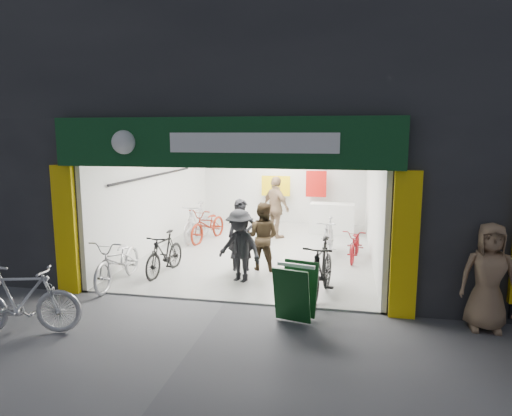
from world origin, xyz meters
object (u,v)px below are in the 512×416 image
(pedestrian_near, at_px, (489,277))
(sandwich_board, at_px, (296,291))
(bike_left_front, at_px, (118,261))
(bike_right_front, at_px, (321,270))
(parked_bike, at_px, (21,300))

(pedestrian_near, distance_m, sandwich_board, 3.15)
(bike_left_front, bearing_deg, bike_right_front, -2.02)
(parked_bike, relative_size, pedestrian_near, 1.05)
(bike_right_front, bearing_deg, sandwich_board, -98.95)
(parked_bike, height_order, sandwich_board, parked_bike)
(parked_bike, height_order, pedestrian_near, pedestrian_near)
(parked_bike, xyz_separation_m, pedestrian_near, (7.39, 1.66, 0.33))
(bike_right_front, relative_size, pedestrian_near, 1.09)
(pedestrian_near, relative_size, sandwich_board, 1.84)
(bike_left_front, relative_size, sandwich_board, 2.04)
(bike_left_front, relative_size, bike_right_front, 1.02)
(bike_right_front, xyz_separation_m, parked_bike, (-4.64, -2.56, -0.02))
(bike_right_front, distance_m, pedestrian_near, 2.91)
(bike_left_front, distance_m, bike_right_front, 4.30)
(bike_left_front, xyz_separation_m, sandwich_board, (3.93, -1.16, 0.01))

